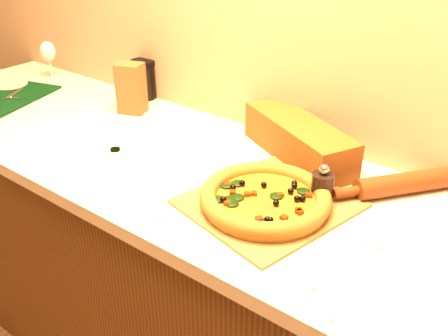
% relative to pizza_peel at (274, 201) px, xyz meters
% --- Properties ---
extents(cabinet, '(2.80, 0.65, 0.86)m').
position_rel_pizza_peel_xyz_m(cabinet, '(-0.15, 0.03, -0.47)').
color(cabinet, '#4C2610').
rests_on(cabinet, ground).
extents(countertop, '(2.84, 0.68, 0.04)m').
position_rel_pizza_peel_xyz_m(countertop, '(-0.15, 0.03, -0.02)').
color(countertop, beige).
rests_on(countertop, cabinet).
extents(pizza_peel, '(0.42, 0.55, 0.01)m').
position_rel_pizza_peel_xyz_m(pizza_peel, '(0.00, 0.00, 0.00)').
color(pizza_peel, brown).
rests_on(pizza_peel, countertop).
extents(pizza, '(0.32, 0.32, 0.05)m').
position_rel_pizza_peel_xyz_m(pizza, '(-0.00, -0.04, 0.02)').
color(pizza, '#AA772A').
rests_on(pizza, pizza_peel).
extents(cutting_board, '(0.34, 0.41, 0.03)m').
position_rel_pizza_peel_xyz_m(cutting_board, '(-1.22, -0.01, 0.00)').
color(cutting_board, black).
rests_on(cutting_board, countertop).
extents(bottle_cap, '(0.04, 0.04, 0.01)m').
position_rel_pizza_peel_xyz_m(bottle_cap, '(-0.54, -0.05, -0.00)').
color(bottle_cap, black).
rests_on(bottle_cap, countertop).
extents(pepper_grinder, '(0.06, 0.06, 0.11)m').
position_rel_pizza_peel_xyz_m(pepper_grinder, '(0.09, 0.08, 0.04)').
color(pepper_grinder, black).
rests_on(pepper_grinder, countertop).
extents(rolling_pin, '(0.27, 0.35, 0.06)m').
position_rel_pizza_peel_xyz_m(rolling_pin, '(0.25, 0.25, 0.02)').
color(rolling_pin, '#54280E').
rests_on(rolling_pin, countertop).
extents(bread_bag, '(0.43, 0.30, 0.11)m').
position_rel_pizza_peel_xyz_m(bread_bag, '(-0.08, 0.26, 0.05)').
color(bread_bag, brown).
rests_on(bread_bag, countertop).
extents(wine_glass, '(0.06, 0.06, 0.16)m').
position_rel_pizza_peel_xyz_m(wine_glass, '(-1.28, 0.25, 0.11)').
color(wine_glass, silver).
rests_on(wine_glass, countertop).
extents(paper_bag, '(0.11, 0.10, 0.18)m').
position_rel_pizza_peel_xyz_m(paper_bag, '(-0.73, 0.20, 0.09)').
color(paper_bag, brown).
rests_on(paper_bag, countertop).
extents(dark_jar, '(0.09, 0.09, 0.15)m').
position_rel_pizza_peel_xyz_m(dark_jar, '(-0.80, 0.33, 0.07)').
color(dark_jar, black).
rests_on(dark_jar, countertop).
extents(side_plate, '(0.17, 0.17, 0.01)m').
position_rel_pizza_peel_xyz_m(side_plate, '(-1.32, 0.08, 0.00)').
color(side_plate, beige).
rests_on(side_plate, countertop).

